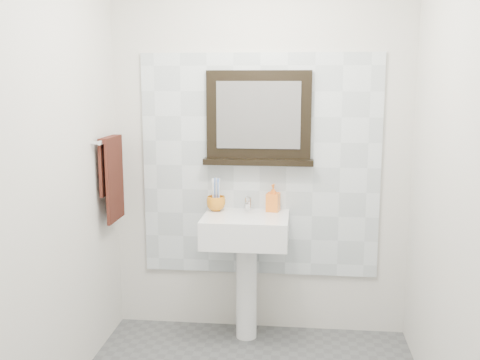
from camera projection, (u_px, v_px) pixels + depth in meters
The scene contains 12 objects.
back_wall at pixel (260, 151), 3.77m from camera, with size 2.00×0.01×2.50m, color silver.
front_wall at pixel (204, 246), 1.62m from camera, with size 2.00×0.01×2.50m, color silver.
left_wall at pixel (44, 176), 2.80m from camera, with size 0.01×2.20×2.50m, color silver.
right_wall at pixel (458, 184), 2.59m from camera, with size 0.01×2.20×2.50m, color silver.
splashback at pixel (260, 166), 3.78m from camera, with size 1.60×0.02×1.50m, color silver.
pedestal_sink at pixel (246, 243), 3.66m from camera, with size 0.55×0.44×0.96m.
toothbrush_cup at pixel (216, 203), 3.75m from camera, with size 0.13×0.13×0.10m, color orange.
toothbrushes at pixel (216, 193), 3.74m from camera, with size 0.05×0.04×0.21m.
soap_dispenser at pixel (273, 198), 3.72m from camera, with size 0.08×0.08×0.18m, color #FF541E.
framed_mirror at pixel (259, 120), 3.70m from camera, with size 0.73×0.11×0.62m.
towel_bar at pixel (110, 140), 3.59m from camera, with size 0.07×0.40×0.03m.
hand_towel at pixel (112, 172), 3.63m from camera, with size 0.06×0.30×0.55m.
Camera 1 is at (0.27, -2.64, 1.72)m, focal length 42.00 mm.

